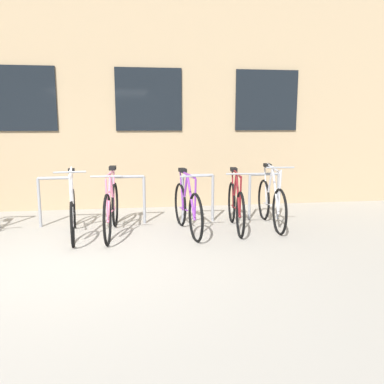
# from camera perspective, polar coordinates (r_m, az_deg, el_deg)

# --- Properties ---
(ground_plane) EXTENTS (42.00, 42.00, 0.00)m
(ground_plane) POSITION_cam_1_polar(r_m,az_deg,el_deg) (5.29, -17.73, -9.69)
(ground_plane) COLOR #9E998E
(storefront_building) EXTENTS (28.00, 5.36, 6.61)m
(storefront_building) POSITION_cam_1_polar(r_m,az_deg,el_deg) (10.93, -13.44, 17.92)
(storefront_building) COLOR tan
(storefront_building) RESTS_ON ground
(bike_rack) EXTENTS (6.58, 0.05, 0.85)m
(bike_rack) POSITION_cam_1_polar(r_m,az_deg,el_deg) (6.96, -13.96, -0.49)
(bike_rack) COLOR gray
(bike_rack) RESTS_ON ground
(bicycle_maroon) EXTENTS (0.44, 1.68, 1.00)m
(bicycle_maroon) POSITION_cam_1_polar(r_m,az_deg,el_deg) (6.60, 6.24, -1.90)
(bicycle_maroon) COLOR black
(bicycle_maroon) RESTS_ON ground
(bicycle_purple) EXTENTS (0.44, 1.71, 1.01)m
(bicycle_purple) POSITION_cam_1_polar(r_m,az_deg,el_deg) (6.35, -0.66, -2.26)
(bicycle_purple) COLOR black
(bicycle_purple) RESTS_ON ground
(bicycle_white) EXTENTS (0.44, 1.75, 1.08)m
(bicycle_white) POSITION_cam_1_polar(r_m,az_deg,el_deg) (6.43, -16.58, -2.67)
(bicycle_white) COLOR black
(bicycle_white) RESTS_ON ground
(bicycle_pink) EXTENTS (0.44, 1.81, 1.05)m
(bicycle_pink) POSITION_cam_1_polar(r_m,az_deg,el_deg) (6.36, -11.38, -2.33)
(bicycle_pink) COLOR black
(bicycle_pink) RESTS_ON ground
(bicycle_silver) EXTENTS (0.44, 1.72, 1.07)m
(bicycle_silver) POSITION_cam_1_polar(r_m,az_deg,el_deg) (6.87, 11.18, -1.46)
(bicycle_silver) COLOR black
(bicycle_silver) RESTS_ON ground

